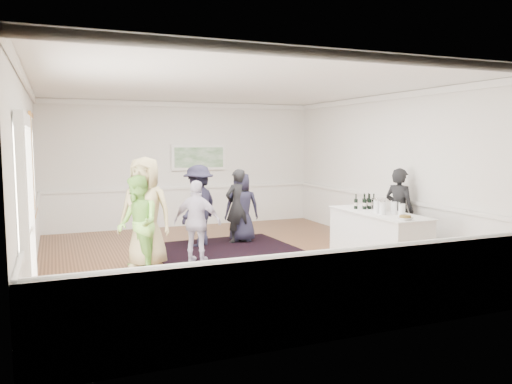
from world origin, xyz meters
name	(u,v)px	position (x,y,z in m)	size (l,w,h in m)	color
floor	(236,259)	(0.00, 0.00, 0.00)	(8.00, 8.00, 0.00)	brown
ceiling	(235,86)	(0.00, 0.00, 3.20)	(7.00, 8.00, 0.02)	white
wall_left	(28,180)	(-3.50, 0.00, 1.60)	(0.02, 8.00, 3.20)	white
wall_right	(392,170)	(3.50, 0.00, 1.60)	(0.02, 8.00, 3.20)	white
wall_back	(183,164)	(0.00, 4.00, 1.60)	(7.00, 0.02, 3.20)	white
wall_front	(357,198)	(0.00, -4.00, 1.60)	(7.00, 0.02, 3.20)	white
wainscoting	(236,233)	(0.00, 0.00, 0.50)	(7.00, 8.00, 1.00)	white
mirror	(33,164)	(-3.45, 1.30, 1.80)	(0.05, 1.25, 1.85)	gold
doorway	(26,206)	(-3.45, -1.90, 1.42)	(0.10, 1.78, 2.56)	white
landscape_painting	(199,157)	(0.40, 3.95, 1.78)	(1.44, 0.06, 0.66)	white
area_rug	(237,256)	(0.09, 0.17, 0.01)	(2.85, 3.75, 0.02)	black
serving_table	(378,236)	(2.46, -1.02, 0.45)	(0.85, 2.22, 0.90)	white
bartender	(399,210)	(3.20, -0.66, 0.84)	(0.61, 0.40, 1.69)	black
guest_tan	(145,213)	(-1.66, 0.03, 0.97)	(0.95, 0.62, 1.95)	tan
guest_green	(138,224)	(-1.83, -0.22, 0.83)	(0.80, 0.63, 1.65)	#7FC64F
guest_lilac	(197,222)	(-0.74, -0.02, 0.76)	(0.89, 0.37, 1.51)	silver
guest_dark_a	(199,206)	(-0.32, 1.41, 0.86)	(1.11, 0.64, 1.72)	#1E1D31
guest_dark_b	(238,206)	(0.56, 1.43, 0.80)	(0.59, 0.39, 1.61)	black
guest_navy	(242,207)	(0.67, 1.49, 0.77)	(0.75, 0.49, 1.53)	#1E1D31
wine_bottles	(366,201)	(2.51, -0.53, 1.05)	(0.42, 0.20, 0.31)	black
juice_pitchers	(389,208)	(2.44, -1.33, 1.02)	(0.34, 0.61, 0.24)	#80B13F
ice_bucket	(379,205)	(2.56, -0.87, 1.01)	(0.26, 0.26, 0.24)	silver
nut_bowl	(405,218)	(2.32, -1.94, 0.94)	(0.25, 0.25, 0.08)	white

